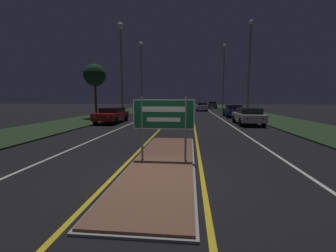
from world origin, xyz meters
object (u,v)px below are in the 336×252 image
object	(u,v)px
car_receding_1	(233,110)
car_approaching_0	(112,115)
car_receding_3	(212,105)
streetlight_left_near	(121,52)
car_receding_0	(248,116)
car_receding_2	(202,107)
streetlight_right_near	(249,62)
car_approaching_1	(167,108)
streetlight_left_far	(141,65)
streetlight_right_far	(224,68)
highway_sign	(164,117)

from	to	relation	value
car_receding_1	car_approaching_0	world-z (taller)	car_receding_1
car_receding_1	car_receding_3	distance (m)	24.31
streetlight_left_near	car_receding_1	xyz separation A→B (m)	(12.12, 3.77, -6.10)
car_receding_0	car_receding_2	size ratio (longest dim) A/B	0.95
streetlight_right_near	car_receding_2	size ratio (longest dim) A/B	2.07
car_receding_2	car_approaching_1	size ratio (longest dim) A/B	1.05
streetlight_left_far	streetlight_right_far	world-z (taller)	streetlight_right_far
streetlight_left_near	car_receding_0	bearing A→B (deg)	-19.27
car_receding_1	car_receding_3	xyz separation A→B (m)	(-0.12, 24.31, 0.01)
car_receding_3	car_approaching_0	bearing A→B (deg)	-110.38
streetlight_left_far	car_approaching_0	size ratio (longest dim) A/B	2.22
car_approaching_0	car_approaching_1	xyz separation A→B (m)	(3.61, 12.60, 0.02)
streetlight_right_near	streetlight_right_far	bearing A→B (deg)	90.81
car_receding_1	car_approaching_1	world-z (taller)	car_approaching_1
car_receding_2	car_receding_0	bearing A→B (deg)	-82.40
streetlight_left_near	car_approaching_0	size ratio (longest dim) A/B	2.08
streetlight_left_near	car_receding_3	bearing A→B (deg)	66.86
car_receding_3	car_approaching_1	world-z (taller)	car_receding_3
streetlight_left_near	car_receding_1	bearing A→B (deg)	17.28
car_receding_3	car_approaching_0	size ratio (longest dim) A/B	1.01
car_receding_1	car_receding_2	bearing A→B (deg)	103.22
streetlight_left_near	car_approaching_1	size ratio (longest dim) A/B	2.21
streetlight_right_near	car_receding_3	distance (m)	28.62
car_receding_1	car_receding_2	xyz separation A→B (m)	(-3.00, 12.76, -0.00)
car_receding_0	car_approaching_0	bearing A→B (deg)	178.17
streetlight_right_far	car_receding_1	xyz separation A→B (m)	(-0.46, -11.77, -6.35)
streetlight_right_near	highway_sign	bearing A→B (deg)	-112.75
streetlight_left_near	car_receding_0	xyz separation A→B (m)	(11.88, -4.15, -6.10)
car_receding_3	car_receding_0	bearing A→B (deg)	-90.21
car_receding_0	car_approaching_0	distance (m)	11.72
car_approaching_1	car_receding_2	bearing A→B (deg)	55.24
car_approaching_0	car_approaching_1	size ratio (longest dim) A/B	1.06
streetlight_left_near	streetlight_right_near	distance (m)	12.85
car_receding_3	car_receding_2	bearing A→B (deg)	-103.99
car_receding_0	car_approaching_0	size ratio (longest dim) A/B	0.93
streetlight_left_near	car_approaching_1	xyz separation A→B (m)	(3.78, 8.82, -6.09)
streetlight_right_far	car_receding_1	distance (m)	13.38
streetlight_left_near	streetlight_left_far	xyz separation A→B (m)	(-0.24, 10.61, 0.30)
streetlight_left_near	highway_sign	bearing A→B (deg)	-68.44
streetlight_right_far	car_receding_3	distance (m)	14.06
streetlight_left_far	car_receding_2	bearing A→B (deg)	32.30
streetlight_left_near	car_approaching_0	bearing A→B (deg)	-87.44
streetlight_right_near	car_approaching_1	size ratio (longest dim) A/B	2.17
streetlight_left_far	car_receding_3	size ratio (longest dim) A/B	2.20
highway_sign	streetlight_left_far	distance (m)	27.73
streetlight_left_far	car_approaching_0	world-z (taller)	streetlight_left_far
car_receding_2	car_approaching_1	bearing A→B (deg)	-124.76
streetlight_left_near	streetlight_left_far	world-z (taller)	streetlight_left_far
streetlight_left_far	streetlight_right_near	distance (m)	16.94
car_receding_0	highway_sign	bearing A→B (deg)	-115.95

